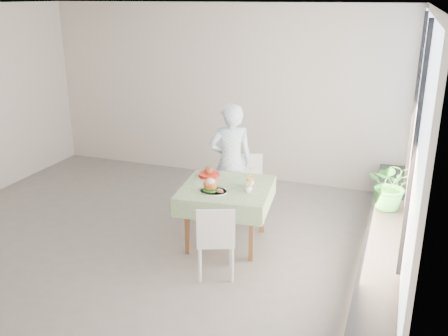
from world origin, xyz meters
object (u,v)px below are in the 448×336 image
at_px(chair_far, 248,197).
at_px(juice_cup_orange, 250,181).
at_px(potted_plant, 392,185).
at_px(main_dish, 212,188).
at_px(cafe_table, 226,208).
at_px(diner, 231,162).
at_px(chair_near, 216,253).

xyz_separation_m(chair_far, juice_cup_orange, (0.26, -0.81, 0.55)).
distance_m(juice_cup_orange, potted_plant, 1.66).
height_order(chair_far, main_dish, main_dish).
xyz_separation_m(cafe_table, chair_far, (-0.00, 0.89, -0.20)).
relative_size(cafe_table, main_dish, 3.50).
xyz_separation_m(cafe_table, juice_cup_orange, (0.26, 0.08, 0.35)).
bearing_deg(diner, main_dish, 69.00).
bearing_deg(juice_cup_orange, chair_near, -97.89).
relative_size(cafe_table, chair_near, 1.36).
relative_size(chair_far, main_dish, 2.54).
distance_m(chair_far, diner, 0.60).
distance_m(chair_near, main_dish, 0.79).
height_order(chair_near, potted_plant, potted_plant).
distance_m(diner, potted_plant, 2.06).
xyz_separation_m(chair_near, juice_cup_orange, (0.12, 0.83, 0.55)).
relative_size(cafe_table, chair_far, 1.38).
bearing_deg(potted_plant, diner, 175.70).
height_order(chair_near, juice_cup_orange, juice_cup_orange).
bearing_deg(main_dish, chair_far, 85.11).
distance_m(cafe_table, juice_cup_orange, 0.44).
bearing_deg(chair_far, chair_near, -84.88).
xyz_separation_m(chair_near, diner, (-0.35, 1.48, 0.54)).
bearing_deg(main_dish, juice_cup_orange, 40.98).
xyz_separation_m(chair_far, diner, (-0.20, -0.17, 0.54)).
height_order(cafe_table, chair_near, chair_near).
height_order(diner, juice_cup_orange, diner).
bearing_deg(potted_plant, cafe_table, -162.93).
xyz_separation_m(chair_near, main_dish, (-0.24, 0.52, 0.54)).
xyz_separation_m(diner, potted_plant, (2.05, -0.15, 0.00)).
bearing_deg(juice_cup_orange, potted_plant, 17.06).
relative_size(chair_far, juice_cup_orange, 2.86).
xyz_separation_m(cafe_table, chair_near, (0.15, -0.75, -0.20)).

